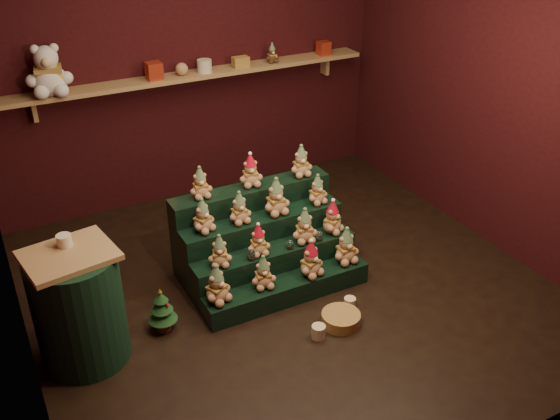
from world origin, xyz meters
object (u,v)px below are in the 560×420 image
snow_globe_b (290,244)px  snow_globe_c (319,236)px  side_table (79,307)px  riser_tier_front (288,290)px  mug_right (350,303)px  brown_bear (272,53)px  wicker_basket (341,319)px  snow_globe_a (251,255)px  mug_left (318,332)px  mini_christmas_tree (162,310)px  white_bear (47,63)px

snow_globe_b → snow_globe_c: (0.27, 0.00, 0.00)m
side_table → riser_tier_front: bearing=-12.1°
snow_globe_b → side_table: size_ratio=0.09×
snow_globe_c → mug_right: (0.00, -0.49, -0.36)m
brown_bear → wicker_basket: bearing=-101.9°
snow_globe_a → mug_left: bearing=-72.1°
snow_globe_b → mug_right: 0.66m
side_table → mini_christmas_tree: side_table is taller
riser_tier_front → brown_bear: bearing=66.0°
riser_tier_front → snow_globe_b: bearing=56.8°
riser_tier_front → mug_left: 0.52m
snow_globe_a → mug_left: 0.79m
mug_left → wicker_basket: bearing=13.3°
side_table → mini_christmas_tree: size_ratio=2.32×
snow_globe_b → brown_bear: size_ratio=0.41×
snow_globe_a → mug_right: (0.62, -0.49, -0.36)m
snow_globe_b → riser_tier_front: bearing=-123.2°
side_table → mini_christmas_tree: 0.63m
snow_globe_a → snow_globe_c: (0.61, 0.00, -0.00)m
snow_globe_c → wicker_basket: snow_globe_c is taller
riser_tier_front → brown_bear: 2.54m
mini_christmas_tree → white_bear: (-0.26, 1.87, 1.41)m
riser_tier_front → snow_globe_c: (0.37, 0.16, 0.31)m
mini_christmas_tree → side_table: bearing=-177.6°
snow_globe_a → mini_christmas_tree: 0.80m
snow_globe_b → white_bear: (-1.37, 1.82, 1.20)m
mug_left → snow_globe_b: bearing=79.5°
mug_left → mug_right: size_ratio=1.12×
mug_left → brown_bear: brown_bear is taller
mug_right → white_bear: white_bear is taller
snow_globe_c → snow_globe_a: bearing=-180.0°
snow_globe_c → mug_left: size_ratio=0.82×
side_table → mug_right: 2.03m
riser_tier_front → mini_christmas_tree: mini_christmas_tree is taller
side_table → wicker_basket: size_ratio=2.92×
snow_globe_b → white_bear: bearing=126.9°
snow_globe_c → side_table: 1.95m
riser_tier_front → snow_globe_a: bearing=146.2°
white_bear → riser_tier_front: bearing=-48.7°
white_bear → brown_bear: size_ratio=2.88×
snow_globe_a → side_table: side_table is taller
side_table → white_bear: white_bear is taller
mug_left → wicker_basket: 0.24m
snow_globe_c → mug_left: bearing=-120.3°
wicker_basket → mug_left: bearing=-166.7°
side_table → wicker_basket: 1.91m
wicker_basket → side_table: bearing=163.1°
mug_left → white_bear: size_ratio=0.19×
snow_globe_c → side_table: size_ratio=0.10×
snow_globe_b → mini_christmas_tree: snow_globe_b is taller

